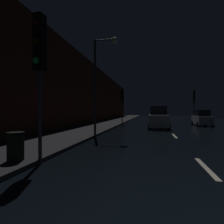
# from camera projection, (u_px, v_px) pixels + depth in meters

# --- Properties ---
(ground) EXTENTS (27.44, 84.00, 0.02)m
(ground) POSITION_uv_depth(u_px,v_px,m) (161.00, 123.00, 26.53)
(ground) COLOR black
(sidewalk_left) EXTENTS (4.40, 84.00, 0.15)m
(sidewalk_left) POSITION_uv_depth(u_px,v_px,m) (112.00, 122.00, 28.10)
(sidewalk_left) COLOR #28282B
(sidewalk_left) RESTS_ON ground
(building_facade_left) EXTENTS (0.80, 63.00, 8.66)m
(building_facade_left) POSITION_uv_depth(u_px,v_px,m) (90.00, 93.00, 25.20)
(building_facade_left) COLOR #472319
(building_facade_left) RESTS_ON ground
(lane_centerline) EXTENTS (0.16, 18.15, 0.01)m
(lane_centerline) POSITION_uv_depth(u_px,v_px,m) (171.00, 133.00, 14.28)
(lane_centerline) COLOR beige
(lane_centerline) RESTS_ON ground
(traffic_light_near_left) EXTENTS (0.33, 0.47, 5.01)m
(traffic_light_near_left) POSITION_uv_depth(u_px,v_px,m) (39.00, 55.00, 5.90)
(traffic_light_near_left) COLOR #38383A
(traffic_light_near_left) RESTS_ON ground
(traffic_light_far_right) EXTENTS (0.31, 0.46, 5.03)m
(traffic_light_far_right) POSITION_uv_depth(u_px,v_px,m) (194.00, 99.00, 28.36)
(traffic_light_far_right) COLOR #38383A
(traffic_light_far_right) RESTS_ON ground
(traffic_light_far_left) EXTENTS (0.36, 0.48, 4.54)m
(traffic_light_far_left) POSITION_uv_depth(u_px,v_px,m) (122.00, 99.00, 22.87)
(traffic_light_far_left) COLOR #38383A
(traffic_light_far_left) RESTS_ON ground
(streetlamp_overhead) EXTENTS (1.70, 0.44, 6.75)m
(streetlamp_overhead) POSITION_uv_depth(u_px,v_px,m) (102.00, 71.00, 12.11)
(streetlamp_overhead) COLOR #2D2D30
(streetlamp_overhead) RESTS_ON ground
(trash_bin_curbside) EXTENTS (0.55, 0.55, 0.93)m
(trash_bin_curbside) POSITION_uv_depth(u_px,v_px,m) (16.00, 146.00, 5.81)
(trash_bin_curbside) COLOR black
(trash_bin_curbside) RESTS_ON sidewalk_left
(car_approaching_headlights) EXTENTS (2.07, 4.48, 2.25)m
(car_approaching_headlights) POSITION_uv_depth(u_px,v_px,m) (158.00, 118.00, 18.27)
(car_approaching_headlights) COLOR silver
(car_approaching_headlights) RESTS_ON ground
(car_parked_right_far) EXTENTS (1.74, 3.77, 1.90)m
(car_parked_right_far) POSITION_uv_depth(u_px,v_px,m) (202.00, 118.00, 21.28)
(car_parked_right_far) COLOR #A5A8AD
(car_parked_right_far) RESTS_ON ground
(car_distant_taillights) EXTENTS (1.76, 3.82, 1.92)m
(car_distant_taillights) POSITION_uv_depth(u_px,v_px,m) (163.00, 115.00, 42.38)
(car_distant_taillights) COLOR maroon
(car_distant_taillights) RESTS_ON ground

